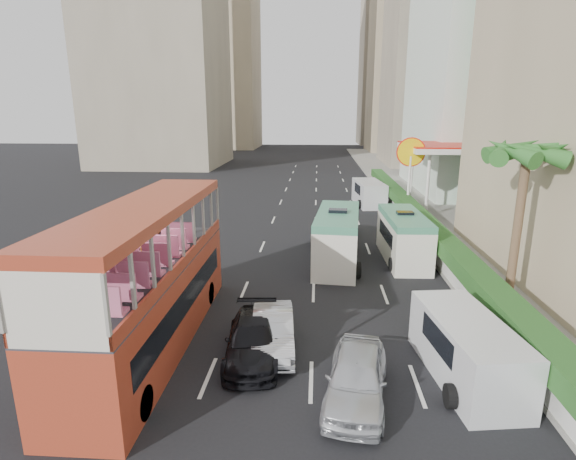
# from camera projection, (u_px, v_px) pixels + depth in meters

# --- Properties ---
(ground_plane) EXTENTS (200.00, 200.00, 0.00)m
(ground_plane) POSITION_uv_depth(u_px,v_px,m) (323.00, 349.00, 15.64)
(ground_plane) COLOR black
(ground_plane) RESTS_ON ground
(double_decker_bus) EXTENTS (2.50, 11.00, 5.06)m
(double_decker_bus) POSITION_uv_depth(u_px,v_px,m) (150.00, 276.00, 15.37)
(double_decker_bus) COLOR #A93921
(double_decker_bus) RESTS_ON ground
(car_silver_lane_a) EXTENTS (1.77, 4.09, 1.31)m
(car_silver_lane_a) POSITION_uv_depth(u_px,v_px,m) (273.00, 348.00, 15.71)
(car_silver_lane_a) COLOR silver
(car_silver_lane_a) RESTS_ON ground
(car_silver_lane_b) EXTENTS (2.29, 4.34, 1.41)m
(car_silver_lane_b) POSITION_uv_depth(u_px,v_px,m) (356.00, 399.00, 12.90)
(car_silver_lane_b) COLOR silver
(car_silver_lane_b) RESTS_ON ground
(car_black) EXTENTS (2.04, 4.43, 1.25)m
(car_black) POSITION_uv_depth(u_px,v_px,m) (253.00, 356.00, 15.16)
(car_black) COLOR black
(car_black) RESTS_ON ground
(van_asset) EXTENTS (3.16, 5.49, 1.44)m
(van_asset) POSITION_uv_depth(u_px,v_px,m) (335.00, 241.00, 28.69)
(van_asset) COLOR silver
(van_asset) RESTS_ON ground
(minibus_near) EXTENTS (2.73, 6.60, 2.85)m
(minibus_near) POSITION_uv_depth(u_px,v_px,m) (337.00, 238.00, 24.08)
(minibus_near) COLOR silver
(minibus_near) RESTS_ON ground
(minibus_far) EXTENTS (2.12, 5.92, 2.60)m
(minibus_far) POSITION_uv_depth(u_px,v_px,m) (403.00, 237.00, 24.71)
(minibus_far) COLOR silver
(minibus_far) RESTS_ON ground
(panel_van_near) EXTENTS (2.54, 5.00, 1.91)m
(panel_van_near) POSITION_uv_depth(u_px,v_px,m) (466.00, 349.00, 13.73)
(panel_van_near) COLOR silver
(panel_van_near) RESTS_ON ground
(panel_van_far) EXTENTS (2.63, 5.37, 2.07)m
(panel_van_far) POSITION_uv_depth(u_px,v_px,m) (369.00, 193.00, 39.55)
(panel_van_far) COLOR silver
(panel_van_far) RESTS_ON ground
(sidewalk) EXTENTS (6.00, 120.00, 0.18)m
(sidewalk) POSITION_uv_depth(u_px,v_px,m) (423.00, 205.00, 39.17)
(sidewalk) COLOR #99968C
(sidewalk) RESTS_ON ground
(kerb_wall) EXTENTS (0.30, 44.00, 1.00)m
(kerb_wall) POSITION_uv_depth(u_px,v_px,m) (419.00, 230.00, 28.58)
(kerb_wall) COLOR silver
(kerb_wall) RESTS_ON sidewalk
(hedge) EXTENTS (1.10, 44.00, 0.70)m
(hedge) POSITION_uv_depth(u_px,v_px,m) (420.00, 217.00, 28.37)
(hedge) COLOR #2D6626
(hedge) RESTS_ON kerb_wall
(palm_tree) EXTENTS (0.36, 0.36, 6.40)m
(palm_tree) POSITION_uv_depth(u_px,v_px,m) (517.00, 230.00, 18.15)
(palm_tree) COLOR brown
(palm_tree) RESTS_ON sidewalk
(shell_station) EXTENTS (6.50, 8.00, 5.50)m
(shell_station) POSITION_uv_depth(u_px,v_px,m) (444.00, 178.00, 36.50)
(shell_station) COLOR silver
(shell_station) RESTS_ON ground
(tower_far_a) EXTENTS (14.00, 14.00, 44.00)m
(tower_far_a) POSITION_uv_depth(u_px,v_px,m) (408.00, 38.00, 88.07)
(tower_far_a) COLOR tan
(tower_far_a) RESTS_ON ground
(tower_far_b) EXTENTS (14.00, 14.00, 40.00)m
(tower_far_b) POSITION_uv_depth(u_px,v_px,m) (390.00, 61.00, 109.80)
(tower_far_b) COLOR #9E927C
(tower_far_b) RESTS_ON ground
(tower_left_b) EXTENTS (16.00, 16.00, 46.00)m
(tower_left_b) POSITION_uv_depth(u_px,v_px,m) (220.00, 41.00, 97.98)
(tower_left_b) COLOR tan
(tower_left_b) RESTS_ON ground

